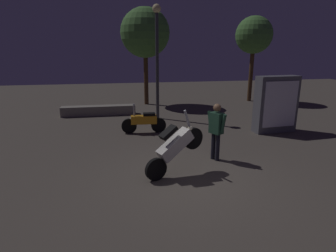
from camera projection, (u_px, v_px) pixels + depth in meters
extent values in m
plane|color=#4C443D|center=(189.00, 180.00, 6.85)|extent=(40.00, 40.00, 0.00)
cylinder|color=black|center=(156.00, 169.00, 6.75)|extent=(0.55, 0.31, 0.56)
cylinder|color=black|center=(193.00, 138.00, 7.17)|extent=(0.55, 0.31, 0.56)
cube|color=beige|center=(175.00, 145.00, 6.90)|extent=(1.00, 0.66, 0.76)
cube|color=black|center=(168.00, 132.00, 6.70)|extent=(0.49, 0.39, 0.32)
cylinder|color=gray|center=(187.00, 119.00, 6.92)|extent=(0.21, 0.14, 0.44)
sphere|color=#F2EABF|center=(190.00, 128.00, 7.05)|extent=(0.12, 0.12, 0.12)
cylinder|color=black|center=(159.00, 125.00, 10.63)|extent=(0.56, 0.13, 0.56)
cylinder|color=black|center=(129.00, 126.00, 10.49)|extent=(0.56, 0.13, 0.56)
cube|color=orange|center=(144.00, 120.00, 10.50)|extent=(0.96, 0.35, 0.30)
cube|color=black|center=(149.00, 114.00, 10.47)|extent=(0.45, 0.26, 0.10)
cylinder|color=gray|center=(134.00, 110.00, 10.36)|extent=(0.06, 0.06, 0.45)
sphere|color=#F2EABF|center=(132.00, 119.00, 10.43)|extent=(0.12, 0.12, 0.12)
cylinder|color=black|center=(218.00, 147.00, 7.92)|extent=(0.12, 0.12, 0.79)
cylinder|color=black|center=(213.00, 146.00, 8.04)|extent=(0.12, 0.12, 0.79)
cube|color=#1E3F2D|center=(216.00, 123.00, 7.80)|extent=(0.39, 0.43, 0.59)
sphere|color=brown|center=(217.00, 108.00, 7.68)|extent=(0.22, 0.22, 0.22)
cylinder|color=#1E3F2D|center=(223.00, 124.00, 7.61)|extent=(0.17, 0.20, 0.53)
cylinder|color=#1E3F2D|center=(210.00, 120.00, 7.97)|extent=(0.17, 0.20, 0.53)
cylinder|color=#38383D|center=(157.00, 68.00, 12.24)|extent=(0.14, 0.14, 4.51)
sphere|color=#F9E59E|center=(157.00, 8.00, 11.60)|extent=(0.36, 0.36, 0.36)
cylinder|color=#4C331E|center=(146.00, 78.00, 15.71)|extent=(0.24, 0.24, 2.95)
sphere|color=#477A38|center=(145.00, 33.00, 15.07)|extent=(2.64, 2.64, 2.64)
cylinder|color=#4C331E|center=(251.00, 75.00, 16.68)|extent=(0.24, 0.24, 3.07)
sphere|color=#477A38|center=(254.00, 35.00, 16.08)|extent=(2.10, 2.10, 2.10)
cube|color=#595960|center=(276.00, 104.00, 10.54)|extent=(1.64, 0.63, 2.10)
cube|color=white|center=(281.00, 104.00, 10.27)|extent=(1.34, 0.15, 1.68)
cube|color=gray|center=(99.00, 110.00, 13.37)|extent=(3.42, 0.50, 0.45)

